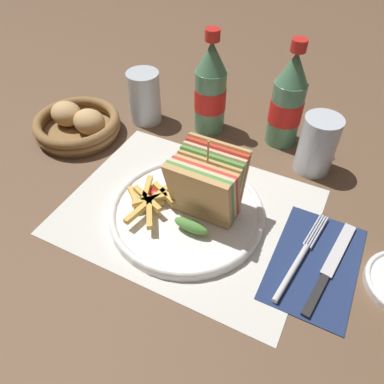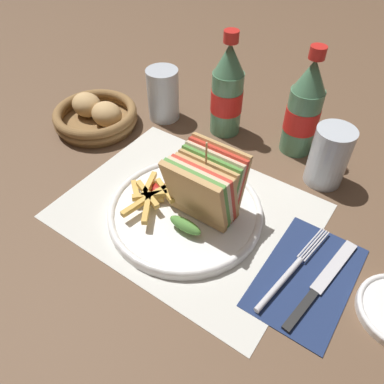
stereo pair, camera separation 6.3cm
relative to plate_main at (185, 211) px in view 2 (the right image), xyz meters
The scene contains 14 objects.
ground_plane 0.04m from the plate_main, 141.03° to the right, with size 4.00×4.00×0.00m, color brown.
placemat 0.01m from the plate_main, 100.05° to the left, with size 0.42×0.32×0.00m.
plate_main is the anchor object (origin of this frame).
club_sandwich 0.07m from the plate_main, 27.67° to the left, with size 0.11×0.11×0.14m.
fries_pile 0.07m from the plate_main, 161.49° to the right, with size 0.10×0.11×0.02m.
ketchup_blob 0.06m from the plate_main, behind, with size 0.03×0.03×0.01m.
napkin 0.22m from the plate_main, ahead, with size 0.13×0.20×0.00m.
fork 0.20m from the plate_main, ahead, with size 0.04×0.19×0.01m.
knife 0.24m from the plate_main, ahead, with size 0.04×0.19×0.00m.
coke_bottle_near 0.28m from the plate_main, 106.51° to the left, with size 0.07×0.07×0.22m.
coke_bottle_far 0.30m from the plate_main, 74.31° to the left, with size 0.07×0.07×0.22m.
glass_near 0.28m from the plate_main, 54.08° to the left, with size 0.07×0.07×0.11m.
glass_far 0.31m from the plate_main, 134.52° to the left, with size 0.07×0.07×0.11m.
bread_basket 0.33m from the plate_main, 161.25° to the left, with size 0.18×0.18×0.06m.
Camera 2 is at (0.28, -0.32, 0.48)m, focal length 35.00 mm.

